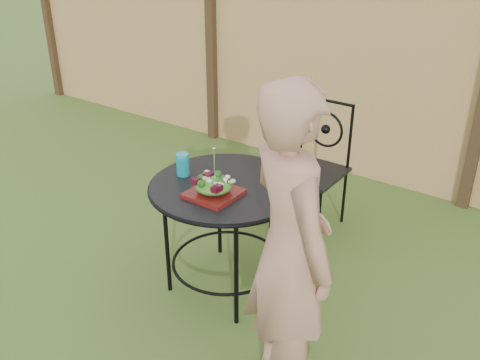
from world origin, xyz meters
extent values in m
plane|color=#2C4917|center=(0.00, 0.00, 0.00)|extent=(60.00, 60.00, 0.00)
cube|color=tan|center=(0.00, 2.20, 0.90)|extent=(8.00, 0.05, 1.80)
cube|color=black|center=(-3.90, 2.15, 0.95)|extent=(0.09, 0.09, 1.90)
cube|color=black|center=(-1.30, 2.15, 0.95)|extent=(0.09, 0.09, 1.90)
cylinder|color=black|center=(0.35, 0.19, 0.71)|extent=(0.90, 0.90, 0.02)
torus|color=black|center=(0.35, 0.19, 0.71)|extent=(0.92, 0.92, 0.02)
torus|color=black|center=(0.35, 0.19, 0.18)|extent=(0.70, 0.70, 0.02)
cylinder|color=black|center=(0.61, 0.45, 0.35)|extent=(0.03, 0.03, 0.71)
cylinder|color=black|center=(0.09, 0.45, 0.35)|extent=(0.03, 0.03, 0.71)
cylinder|color=black|center=(0.09, -0.07, 0.35)|extent=(0.03, 0.03, 0.71)
cylinder|color=black|center=(0.61, -0.07, 0.35)|extent=(0.03, 0.03, 0.71)
cube|color=black|center=(0.40, 1.14, 0.45)|extent=(0.46, 0.46, 0.03)
cylinder|color=black|center=(0.40, 1.35, 0.94)|extent=(0.42, 0.02, 0.02)
torus|color=black|center=(0.40, 1.35, 0.72)|extent=(0.28, 0.02, 0.28)
cylinder|color=black|center=(0.20, 0.94, 0.22)|extent=(0.02, 0.02, 0.44)
cylinder|color=black|center=(0.60, 0.94, 0.22)|extent=(0.02, 0.02, 0.44)
cylinder|color=black|center=(0.20, 1.34, 0.22)|extent=(0.02, 0.02, 0.44)
cylinder|color=black|center=(0.60, 1.34, 0.22)|extent=(0.02, 0.02, 0.44)
cylinder|color=black|center=(0.20, 1.35, 0.70)|extent=(0.02, 0.02, 0.50)
cylinder|color=black|center=(0.60, 1.35, 0.70)|extent=(0.02, 0.02, 0.50)
imported|color=#A2725D|center=(1.06, -0.28, 0.80)|extent=(0.70, 0.64, 1.60)
cube|color=#4E0B0F|center=(0.38, 0.04, 0.74)|extent=(0.27, 0.27, 0.02)
ellipsoid|color=#235614|center=(0.38, 0.04, 0.79)|extent=(0.21, 0.21, 0.08)
cylinder|color=silver|center=(0.39, 0.04, 0.92)|extent=(0.01, 0.01, 0.18)
cylinder|color=#0D8A9C|center=(0.06, 0.14, 0.79)|extent=(0.08, 0.08, 0.14)
camera|label=1|loc=(2.05, -2.03, 2.15)|focal=40.00mm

